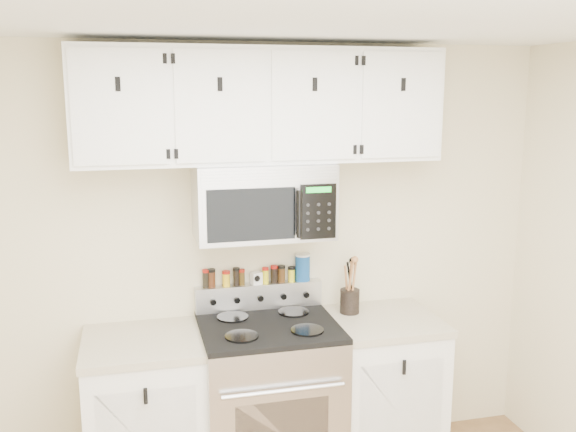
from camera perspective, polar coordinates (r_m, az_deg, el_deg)
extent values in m
cube|color=beige|center=(3.83, -2.75, -3.73)|extent=(3.50, 0.01, 2.50)
cube|color=white|center=(2.03, 7.10, 18.38)|extent=(3.50, 3.50, 0.01)
cube|color=#B7B7BA|center=(3.83, -1.66, -16.47)|extent=(0.76, 0.65, 0.92)
cube|color=black|center=(3.63, -1.70, -9.82)|extent=(0.76, 0.65, 0.03)
cube|color=#B7B7BA|center=(3.86, -2.62, -7.09)|extent=(0.76, 0.08, 0.15)
cylinder|color=black|center=(3.45, -4.13, -10.62)|extent=(0.18, 0.18, 0.01)
cylinder|color=black|center=(3.53, 1.73, -10.11)|extent=(0.18, 0.18, 0.01)
cylinder|color=black|center=(3.73, -4.94, -8.94)|extent=(0.18, 0.18, 0.01)
cylinder|color=black|center=(3.80, 0.49, -8.51)|extent=(0.18, 0.18, 0.01)
cube|color=white|center=(3.79, -12.48, -17.38)|extent=(0.62, 0.60, 0.88)
cube|color=tan|center=(3.59, -12.80, -10.92)|extent=(0.64, 0.62, 0.04)
cube|color=white|center=(4.04, 8.22, -15.31)|extent=(0.62, 0.60, 0.88)
cube|color=tan|center=(3.86, 8.42, -9.18)|extent=(0.64, 0.62, 0.04)
cube|color=#9E9EA3|center=(3.57, -2.23, 1.42)|extent=(0.76, 0.38, 0.42)
cube|color=#B7B7BA|center=(3.35, -1.56, 3.72)|extent=(0.73, 0.01, 0.08)
cube|color=black|center=(3.37, -3.27, 0.11)|extent=(0.47, 0.01, 0.28)
cube|color=black|center=(3.45, 2.69, 0.40)|extent=(0.20, 0.01, 0.30)
cylinder|color=black|center=(3.39, 1.01, 0.19)|extent=(0.03, 0.03, 0.26)
cube|color=white|center=(3.54, -2.38, 9.80)|extent=(2.00, 0.33, 0.62)
cube|color=white|center=(3.30, -14.79, 9.33)|extent=(0.46, 0.01, 0.57)
cube|color=black|center=(3.29, -14.89, 11.27)|extent=(0.02, 0.01, 0.07)
cube|color=white|center=(3.33, -6.05, 9.66)|extent=(0.46, 0.01, 0.57)
cube|color=black|center=(3.32, -6.07, 11.58)|extent=(0.03, 0.01, 0.07)
cube|color=white|center=(3.44, 2.35, 9.76)|extent=(0.46, 0.01, 0.57)
cube|color=black|center=(3.43, 2.41, 11.62)|extent=(0.03, 0.01, 0.07)
cube|color=white|center=(3.61, 10.11, 9.67)|extent=(0.46, 0.01, 0.57)
cube|color=black|center=(3.60, 10.22, 11.44)|extent=(0.02, 0.01, 0.07)
cylinder|color=black|center=(3.88, 5.51, -7.54)|extent=(0.12, 0.12, 0.14)
cylinder|color=#9A6338|center=(3.85, 5.54, -5.98)|extent=(0.01, 0.01, 0.27)
cylinder|color=#9A6338|center=(3.84, 5.86, -5.86)|extent=(0.01, 0.01, 0.29)
cylinder|color=#9A6338|center=(3.85, 5.21, -6.10)|extent=(0.01, 0.01, 0.25)
cylinder|color=black|center=(3.87, 5.58, -5.96)|extent=(0.01, 0.01, 0.26)
cylinder|color=#9A6338|center=(3.82, 5.50, -6.01)|extent=(0.01, 0.01, 0.28)
cube|color=white|center=(3.82, -2.84, -5.53)|extent=(0.07, 0.07, 0.07)
cylinder|color=#164E9A|center=(3.88, 1.30, -4.65)|extent=(0.09, 0.09, 0.15)
cylinder|color=white|center=(3.85, 1.31, -3.47)|extent=(0.09, 0.09, 0.01)
cylinder|color=black|center=(3.78, -7.31, -5.65)|extent=(0.04, 0.04, 0.09)
cylinder|color=#9B130B|center=(3.76, -7.33, -4.86)|extent=(0.04, 0.04, 0.02)
cylinder|color=#462210|center=(3.78, -6.81, -5.62)|extent=(0.04, 0.04, 0.09)
cylinder|color=black|center=(3.77, -6.83, -4.83)|extent=(0.05, 0.05, 0.02)
cylinder|color=yellow|center=(3.80, -5.52, -5.67)|extent=(0.04, 0.04, 0.08)
cylinder|color=#A6150C|center=(3.78, -5.53, -5.00)|extent=(0.05, 0.05, 0.02)
cylinder|color=black|center=(3.80, -4.60, -5.51)|extent=(0.04, 0.04, 0.09)
cylinder|color=black|center=(3.79, -4.61, -4.74)|extent=(0.04, 0.04, 0.02)
cylinder|color=#443110|center=(3.81, -4.13, -5.56)|extent=(0.04, 0.04, 0.08)
cylinder|color=maroon|center=(3.80, -4.14, -4.87)|extent=(0.04, 0.04, 0.02)
cylinder|color=yellow|center=(3.83, -2.01, -5.41)|extent=(0.04, 0.04, 0.08)
cylinder|color=#B0120D|center=(3.82, -2.02, -4.71)|extent=(0.04, 0.04, 0.02)
cylinder|color=black|center=(3.84, -1.24, -5.30)|extent=(0.04, 0.04, 0.09)
cylinder|color=#AE130D|center=(3.83, -1.24, -4.55)|extent=(0.04, 0.04, 0.02)
cylinder|color=#462A10|center=(3.85, -0.58, -5.28)|extent=(0.04, 0.04, 0.09)
cylinder|color=black|center=(3.84, -0.58, -4.55)|extent=(0.04, 0.04, 0.02)
cylinder|color=yellow|center=(3.87, 0.31, -5.29)|extent=(0.04, 0.04, 0.07)
cylinder|color=black|center=(3.86, 0.31, -4.65)|extent=(0.04, 0.04, 0.02)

